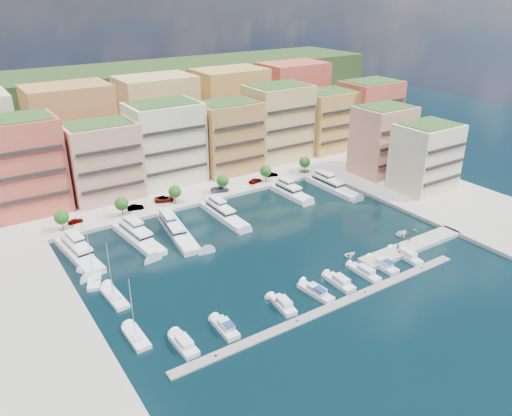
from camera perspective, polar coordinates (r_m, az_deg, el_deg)
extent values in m
plane|color=black|center=(125.66, 0.68, -4.20)|extent=(400.00, 400.00, 0.00)
cube|color=#9E998E|center=(176.04, -10.70, 3.90)|extent=(220.00, 64.00, 2.00)
cube|color=#9E998E|center=(161.02, 20.99, 0.71)|extent=(34.00, 76.00, 2.00)
cube|color=#1E3616|center=(219.18, -15.75, 7.43)|extent=(240.00, 40.00, 58.00)
cube|color=gray|center=(104.08, 8.71, -11.15)|extent=(72.00, 2.20, 0.35)
cube|color=#9E998E|center=(129.87, 17.36, -4.41)|extent=(32.00, 5.00, 2.00)
cube|color=#CA5343|center=(151.73, -24.97, 4.32)|extent=(20.00, 16.00, 26.00)
cube|color=black|center=(143.95, -24.38, 3.43)|extent=(18.40, 0.50, 0.90)
cube|color=#2A4F1F|center=(148.25, -25.87, 9.19)|extent=(17.60, 14.08, 0.80)
cube|color=tan|center=(154.39, -17.10, 5.07)|extent=(20.00, 15.00, 22.00)
cube|color=black|center=(147.32, -16.19, 4.28)|extent=(18.40, 0.50, 0.90)
cube|color=#2A4F1F|center=(151.27, -17.62, 9.15)|extent=(17.60, 13.20, 0.80)
cube|color=#FAEAC1|center=(162.32, -10.29, 7.23)|extent=(22.00, 16.00, 25.00)
cube|color=black|center=(155.07, -9.05, 6.52)|extent=(20.24, 0.50, 0.90)
cube|color=#2A4F1F|center=(159.14, -10.64, 11.67)|extent=(19.36, 14.08, 0.80)
cube|color=#B68144|center=(170.28, -3.16, 8.02)|extent=(20.00, 15.00, 23.00)
cube|color=black|center=(163.90, -1.78, 7.40)|extent=(18.40, 0.50, 0.90)
cube|color=#2A4F1F|center=(167.38, -3.25, 11.94)|extent=(17.60, 13.20, 0.80)
cube|color=#E0B176|center=(183.09, 2.53, 9.67)|extent=(22.00, 16.00, 26.00)
cube|color=black|center=(176.69, 4.11, 9.10)|extent=(20.24, 0.50, 0.90)
cube|color=#2A4F1F|center=(180.22, 2.61, 13.80)|extent=(19.36, 14.08, 0.80)
cube|color=#BD7E45|center=(195.45, 8.20, 9.78)|extent=(20.00, 15.00, 22.00)
cube|color=black|center=(189.91, 9.74, 9.26)|extent=(18.40, 0.50, 0.90)
cube|color=#2A4F1F|center=(192.98, 8.40, 13.06)|extent=(17.60, 13.20, 0.80)
cube|color=#CA5343|center=(207.33, 12.83, 10.54)|extent=(22.00, 16.00, 24.00)
cube|color=black|center=(201.86, 14.51, 10.01)|extent=(20.24, 0.50, 0.90)
cube|color=#2A4F1F|center=(204.89, 13.16, 13.90)|extent=(19.36, 14.08, 0.80)
cube|color=tan|center=(173.50, 14.23, 7.45)|extent=(18.00, 14.00, 22.00)
cube|color=black|center=(168.93, 16.01, 6.81)|extent=(16.56, 0.50, 0.90)
cube|color=#2A4F1F|center=(170.73, 14.62, 11.11)|extent=(15.84, 12.32, 0.80)
cube|color=#FAEAC1|center=(162.81, 18.78, 5.44)|extent=(18.00, 14.00, 20.00)
cube|color=black|center=(158.75, 20.79, 4.69)|extent=(16.56, 0.50, 0.90)
cube|color=#2A4F1F|center=(160.01, 19.27, 8.97)|extent=(15.84, 12.32, 0.80)
cube|color=#B68144|center=(175.19, -20.27, 8.22)|extent=(26.00, 18.00, 30.00)
cube|color=#E0B176|center=(183.89, -11.15, 9.95)|extent=(26.00, 18.00, 30.00)
cube|color=#BD7E45|center=(196.82, -2.96, 11.29)|extent=(26.00, 18.00, 30.00)
cube|color=#CA5343|center=(213.21, 4.16, 12.26)|extent=(26.00, 18.00, 30.00)
cylinder|color=#473323|center=(139.26, -21.21, -1.84)|extent=(0.24, 0.24, 3.00)
sphere|color=#194714|center=(138.35, -21.34, -1.00)|extent=(3.80, 3.80, 3.80)
cylinder|color=#473323|center=(142.67, -15.02, -0.35)|extent=(0.24, 0.24, 3.00)
sphere|color=#194714|center=(141.79, -15.12, 0.47)|extent=(3.80, 3.80, 3.80)
cylinder|color=#473323|center=(147.74, -9.20, 1.05)|extent=(0.24, 0.24, 3.00)
sphere|color=#194714|center=(146.89, -9.26, 1.86)|extent=(3.80, 3.80, 3.80)
cylinder|color=#473323|center=(154.32, -3.81, 2.34)|extent=(0.24, 0.24, 3.00)
sphere|color=#194714|center=(153.50, -3.83, 3.12)|extent=(3.80, 3.80, 3.80)
cylinder|color=#473323|center=(162.21, 1.10, 3.50)|extent=(0.24, 0.24, 3.00)
sphere|color=#194714|center=(161.43, 1.11, 4.25)|extent=(3.80, 3.80, 3.80)
cylinder|color=#473323|center=(171.23, 5.54, 4.52)|extent=(0.24, 0.24, 3.00)
sphere|color=#194714|center=(170.49, 5.57, 5.23)|extent=(3.80, 3.80, 3.80)
cylinder|color=black|center=(137.69, -19.41, -1.62)|extent=(0.10, 0.10, 4.00)
sphere|color=#FFF2CC|center=(136.86, -19.53, -0.85)|extent=(0.30, 0.30, 0.30)
cylinder|color=black|center=(142.20, -12.47, 0.06)|extent=(0.10, 0.10, 4.00)
sphere|color=#FFF2CC|center=(141.40, -12.54, 0.82)|extent=(0.30, 0.30, 0.30)
cylinder|color=black|center=(148.76, -6.05, 1.61)|extent=(0.10, 0.10, 4.00)
sphere|color=#FFF2CC|center=(147.99, -6.08, 2.34)|extent=(0.30, 0.30, 0.30)
cylinder|color=black|center=(157.12, -0.23, 3.00)|extent=(0.10, 0.10, 4.00)
sphere|color=#FFF2CC|center=(156.40, -0.23, 3.70)|extent=(0.30, 0.30, 0.30)
cylinder|color=black|center=(167.01, 4.96, 4.21)|extent=(0.10, 0.10, 4.00)
sphere|color=#FFF2CC|center=(166.33, 4.99, 4.88)|extent=(0.30, 0.30, 0.30)
cube|color=white|center=(126.85, -19.52, -5.26)|extent=(6.58, 21.50, 2.30)
cube|color=white|center=(127.76, -19.90, -4.05)|extent=(4.80, 11.95, 1.80)
cube|color=black|center=(127.76, -19.90, -4.05)|extent=(4.87, 12.01, 0.55)
cube|color=white|center=(128.55, -20.19, -3.12)|extent=(3.29, 6.59, 1.40)
cylinder|color=#B2B2B7|center=(128.99, -20.44, -2.27)|extent=(0.14, 0.14, 1.80)
cube|color=white|center=(130.24, -13.25, -3.65)|extent=(6.76, 21.53, 2.30)
cube|color=white|center=(131.12, -13.66, -2.49)|extent=(4.96, 11.97, 1.80)
cube|color=black|center=(131.12, -13.66, -2.49)|extent=(5.02, 12.03, 0.55)
cube|color=white|center=(131.89, -13.99, -1.59)|extent=(3.41, 6.60, 1.40)
cylinder|color=#B2B2B7|center=(132.33, -14.25, -0.76)|extent=(0.14, 0.14, 1.80)
cube|color=black|center=(130.44, -13.23, -3.82)|extent=(6.81, 21.58, 0.35)
cube|color=white|center=(131.96, -8.93, -2.88)|extent=(7.71, 25.03, 2.30)
cube|color=white|center=(133.10, -9.44, -1.69)|extent=(5.41, 13.93, 1.80)
cube|color=black|center=(133.10, -9.44, -1.69)|extent=(5.48, 14.00, 0.55)
cube|color=white|center=(134.07, -9.84, -0.76)|extent=(3.61, 7.69, 1.40)
cylinder|color=#B2B2B7|center=(134.67, -10.15, 0.08)|extent=(0.14, 0.14, 1.80)
cube|color=white|center=(139.74, -3.65, -1.02)|extent=(4.31, 20.51, 2.30)
cube|color=white|center=(140.52, -4.09, 0.03)|extent=(3.51, 11.29, 1.80)
cube|color=black|center=(140.52, -4.09, 0.03)|extent=(3.57, 11.35, 0.55)
cube|color=white|center=(141.19, -4.43, 0.85)|extent=(2.55, 6.16, 1.40)
cylinder|color=#B2B2B7|center=(141.57, -4.70, 1.61)|extent=(0.14, 0.14, 1.80)
cube|color=white|center=(154.47, 4.07, 1.50)|extent=(5.21, 15.74, 2.30)
cube|color=white|center=(154.84, 3.74, 2.38)|extent=(4.12, 8.71, 1.80)
cube|color=black|center=(154.84, 3.74, 2.38)|extent=(4.18, 8.77, 0.55)
cube|color=white|center=(155.19, 3.48, 3.08)|extent=(2.95, 4.78, 1.40)
cylinder|color=#B2B2B7|center=(155.32, 3.29, 3.73)|extent=(0.14, 0.14, 1.80)
cube|color=white|center=(160.85, 8.71, 2.21)|extent=(4.81, 21.45, 2.30)
cube|color=white|center=(161.58, 8.25, 3.13)|extent=(3.91, 11.81, 1.80)
cube|color=black|center=(161.58, 8.25, 3.13)|extent=(3.97, 11.87, 0.55)
cube|color=white|center=(162.22, 7.89, 3.84)|extent=(2.85, 6.44, 1.40)
cylinder|color=#B2B2B7|center=(162.59, 7.63, 4.50)|extent=(0.14, 0.14, 1.80)
cube|color=silver|center=(94.02, -8.25, -15.33)|extent=(2.91, 7.46, 1.40)
cube|color=silver|center=(92.94, -8.20, -14.84)|extent=(2.22, 3.60, 1.10)
cube|color=black|center=(94.17, -8.59, -14.47)|extent=(1.98, 0.14, 0.55)
cube|color=silver|center=(96.99, -3.54, -13.67)|extent=(2.85, 7.26, 1.40)
cube|color=silver|center=(95.95, -3.45, -13.17)|extent=(2.16, 3.51, 1.10)
cube|color=black|center=(97.11, -3.88, -12.85)|extent=(1.90, 0.16, 0.55)
cube|color=navy|center=(94.94, -3.16, -13.17)|extent=(1.91, 2.21, 0.12)
cube|color=silver|center=(102.93, 3.11, -11.14)|extent=(3.40, 7.38, 1.40)
cube|color=silver|center=(101.95, 3.25, -10.64)|extent=(2.41, 3.63, 1.10)
cube|color=black|center=(103.03, 2.76, -10.38)|extent=(1.88, 0.31, 0.55)
cube|color=silver|center=(107.37, 6.82, -9.64)|extent=(3.46, 9.02, 1.40)
cube|color=silver|center=(106.38, 7.00, -9.17)|extent=(2.40, 4.41, 1.10)
cube|color=black|center=(107.62, 6.39, -8.86)|extent=(1.79, 0.30, 0.55)
cube|color=navy|center=(105.33, 7.42, -9.17)|extent=(2.03, 2.82, 0.12)
cube|color=silver|center=(111.24, 9.53, -8.51)|extent=(2.87, 7.75, 1.40)
cube|color=silver|center=(110.32, 9.71, -8.03)|extent=(2.20, 3.74, 1.10)
cube|color=black|center=(111.39, 9.17, -7.80)|extent=(1.97, 0.14, 0.55)
cube|color=silver|center=(115.77, 12.26, -7.35)|extent=(2.46, 8.56, 1.40)
cube|color=silver|center=(114.86, 12.47, -6.88)|extent=(1.89, 4.12, 1.10)
cube|color=black|center=(115.99, 11.87, -6.64)|extent=(1.70, 0.12, 0.55)
cube|color=silver|center=(119.55, 14.26, -6.48)|extent=(2.91, 7.90, 1.40)
cube|color=silver|center=(118.69, 14.46, -6.02)|extent=(2.22, 3.81, 1.10)
cube|color=black|center=(119.70, 13.90, -5.82)|extent=(1.97, 0.15, 0.55)
cube|color=navy|center=(117.82, 14.85, -5.96)|extent=(1.97, 2.39, 0.12)
cube|color=silver|center=(124.96, 16.77, -5.38)|extent=(3.14, 8.78, 1.40)
cube|color=silver|center=(124.11, 16.99, -4.93)|extent=(2.26, 4.27, 1.10)
cube|color=black|center=(125.16, 16.39, -4.72)|extent=(1.80, 0.23, 0.55)
cube|color=white|center=(109.33, -15.89, -9.85)|extent=(3.36, 10.22, 1.20)
cube|color=white|center=(108.02, -15.77, -9.72)|extent=(1.82, 2.61, 0.60)
cylinder|color=#B2B2B7|center=(106.31, -16.37, -6.76)|extent=(0.14, 0.14, 12.00)
cylinder|color=#B2B2B7|center=(107.23, -15.72, -9.54)|extent=(0.35, 4.53, 0.10)
cube|color=white|center=(97.34, -13.50, -14.29)|extent=(2.90, 7.99, 1.20)
cube|color=white|center=(96.19, -13.38, -14.13)|extent=(1.71, 2.01, 0.60)
cylinder|color=#B2B2B7|center=(93.77, -13.98, -10.99)|extent=(0.14, 0.14, 12.00)
cylinder|color=#B2B2B7|center=(95.46, -13.33, -13.93)|extent=(0.15, 3.58, 0.10)
cube|color=white|center=(116.94, -17.92, -7.73)|extent=(5.82, 9.97, 1.20)
cube|color=white|center=(115.67, -17.84, -7.57)|extent=(2.34, 2.82, 0.60)
cylinder|color=#B2B2B7|center=(114.15, -18.41, -4.80)|extent=(0.14, 0.14, 12.00)
cylinder|color=#B2B2B7|center=(114.92, -17.82, -7.38)|extent=(1.57, 4.11, 0.10)
imported|color=#C5B896|center=(138.67, 17.68, -2.38)|extent=(1.64, 1.44, 0.83)
imported|color=white|center=(122.69, 10.74, -5.23)|extent=(3.49, 2.52, 0.71)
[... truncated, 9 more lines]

